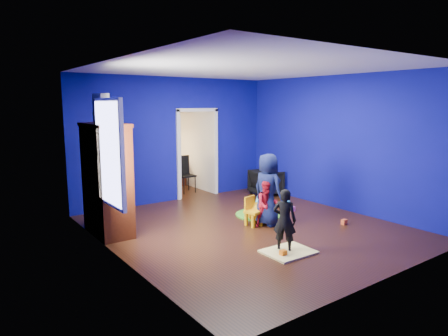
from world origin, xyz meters
TOP-DOWN VIEW (x-y plane):
  - floor at (0.00, 0.00)m, footprint 5.00×5.50m
  - ceiling at (0.00, 0.00)m, footprint 5.00×5.50m
  - wall_back at (0.00, 2.75)m, footprint 5.00×0.02m
  - wall_front at (0.00, -2.75)m, footprint 5.00×0.02m
  - wall_left at (-2.50, 0.00)m, footprint 0.02×5.50m
  - wall_right at (2.50, 0.00)m, footprint 0.02×5.50m
  - alcove at (0.60, 3.62)m, footprint 1.00×1.75m
  - armchair at (2.10, 1.88)m, footprint 0.81×0.79m
  - child_black at (-0.30, -1.23)m, footprint 0.40×0.43m
  - child_navy at (0.42, -0.03)m, footprint 0.49×0.70m
  - toddler_red at (0.31, -0.14)m, footprint 0.52×0.47m
  - vase at (-2.22, 0.92)m, footprint 0.22×0.22m
  - potted_plant at (-2.22, 1.44)m, footprint 0.32×0.32m
  - tv_armoire at (-2.22, 1.22)m, footprint 0.58×1.14m
  - crt_tv at (-2.18, 1.22)m, footprint 0.46×0.70m
  - yellow_blanket at (-0.30, -1.33)m, footprint 0.76×0.61m
  - hopper_ball at (0.37, 0.22)m, footprint 0.39×0.39m
  - kid_chair at (0.16, 0.06)m, footprint 0.33×0.33m
  - play_mat at (0.71, 0.55)m, footprint 0.95×0.95m
  - toy_arch at (0.71, 0.55)m, footprint 0.67×0.59m
  - window_left at (-2.48, 0.35)m, footprint 0.03×0.95m
  - curtain at (-2.37, 0.90)m, footprint 0.14×0.42m
  - doorway at (0.60, 2.75)m, footprint 1.16×0.10m
  - study_desk at (0.60, 4.26)m, footprint 0.88×0.44m
  - desk_monitor at (0.60, 4.38)m, footprint 0.40×0.05m
  - desk_lamp at (0.32, 4.32)m, footprint 0.14×0.14m
  - folding_chair at (0.60, 3.30)m, footprint 0.40×0.40m
  - book_shelf at (0.60, 4.37)m, footprint 0.88×0.24m
  - toy_0 at (1.61, -0.91)m, footprint 0.10×0.08m
  - toy_1 at (1.87, 0.87)m, footprint 0.11×0.11m
  - toy_2 at (-0.48, -1.40)m, footprint 0.10×0.08m
  - toy_3 at (0.46, 0.24)m, footprint 0.11×0.11m
  - toy_4 at (1.50, 0.35)m, footprint 0.10×0.08m

SIDE VIEW (x-z plane):
  - floor at x=0.00m, z-range -0.01..0.01m
  - play_mat at x=0.71m, z-range 0.00..0.03m
  - yellow_blanket at x=-0.30m, z-range 0.00..0.03m
  - toy_arch at x=0.71m, z-range -0.40..0.44m
  - toy_0 at x=1.61m, z-range 0.00..0.10m
  - toy_2 at x=-0.48m, z-range 0.00..0.10m
  - toy_4 at x=1.50m, z-range 0.00..0.10m
  - toy_1 at x=1.87m, z-range 0.00..0.11m
  - toy_3 at x=0.46m, z-range 0.00..0.11m
  - hopper_ball at x=0.37m, z-range 0.00..0.39m
  - kid_chair at x=0.16m, z-range 0.00..0.50m
  - armchair at x=2.10m, z-range 0.00..0.64m
  - study_desk at x=0.60m, z-range 0.00..0.75m
  - toddler_red at x=0.31m, z-range 0.00..0.87m
  - folding_chair at x=0.60m, z-range 0.00..0.92m
  - child_black at x=-0.30m, z-range 0.00..1.00m
  - child_navy at x=0.42m, z-range 0.00..1.37m
  - desk_lamp at x=0.32m, z-range 0.86..1.00m
  - desk_monitor at x=0.60m, z-range 0.79..1.11m
  - tv_armoire at x=-2.22m, z-range 0.00..1.96m
  - crt_tv at x=-2.18m, z-range 0.75..1.29m
  - doorway at x=0.60m, z-range 0.00..2.10m
  - alcove at x=0.60m, z-range 0.00..2.50m
  - curtain at x=-2.37m, z-range 0.05..2.45m
  - wall_back at x=0.00m, z-range 0.00..2.90m
  - wall_front at x=0.00m, z-range 0.00..2.90m
  - wall_left at x=-2.50m, z-range 0.00..2.90m
  - wall_right at x=2.50m, z-range 0.00..2.90m
  - window_left at x=-2.48m, z-range 0.77..2.33m
  - book_shelf at x=0.60m, z-range 2.00..2.04m
  - vase at x=-2.22m, z-range 1.96..2.15m
  - potted_plant at x=-2.22m, z-range 1.96..2.41m
  - ceiling at x=0.00m, z-range 2.90..2.90m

